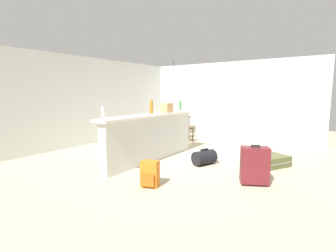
{
  "coord_description": "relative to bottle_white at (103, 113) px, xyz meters",
  "views": [
    {
      "loc": [
        -4.97,
        -3.05,
        1.53
      ],
      "look_at": [
        -0.19,
        0.37,
        0.72
      ],
      "focal_mm": 26.67,
      "sensor_mm": 36.0,
      "label": 1
    }
  ],
  "objects": [
    {
      "name": "ground_plane",
      "position": [
        2.04,
        -0.47,
        -1.18
      ],
      "size": [
        13.0,
        13.0,
        0.05
      ],
      "primitive_type": "cube",
      "color": "#BCAD8E"
    },
    {
      "name": "wall_back",
      "position": [
        2.04,
        2.58,
        0.09
      ],
      "size": [
        6.6,
        0.1,
        2.5
      ],
      "primitive_type": "cube",
      "color": "silver",
      "rests_on": "ground_plane"
    },
    {
      "name": "wall_right",
      "position": [
        5.09,
        -0.17,
        0.09
      ],
      "size": [
        0.1,
        6.0,
        2.5
      ],
      "primitive_type": "cube",
      "color": "silver",
      "rests_on": "ground_plane"
    },
    {
      "name": "partition_half_wall",
      "position": [
        1.29,
        -0.08,
        -0.66
      ],
      "size": [
        2.8,
        0.2,
        0.99
      ],
      "primitive_type": "cube",
      "color": "silver",
      "rests_on": "ground_plane"
    },
    {
      "name": "bar_countertop",
      "position": [
        1.29,
        -0.08,
        -0.14
      ],
      "size": [
        2.96,
        0.4,
        0.05
      ],
      "primitive_type": "cube",
      "color": "white",
      "rests_on": "partition_half_wall"
    },
    {
      "name": "bottle_white",
      "position": [
        0.0,
        0.0,
        0.0
      ],
      "size": [
        0.06,
        0.06,
        0.22
      ],
      "primitive_type": "cylinder",
      "color": "silver",
      "rests_on": "bar_countertop"
    },
    {
      "name": "bottle_amber",
      "position": [
        1.3,
        -0.04,
        0.04
      ],
      "size": [
        0.07,
        0.07,
        0.3
      ],
      "primitive_type": "cylinder",
      "color": "#9E661E",
      "rests_on": "bar_countertop"
    },
    {
      "name": "bottle_green",
      "position": [
        2.52,
        -0.01,
        0.01
      ],
      "size": [
        0.06,
        0.06,
        0.24
      ],
      "primitive_type": "cylinder",
      "color": "#2D6B38",
      "rests_on": "bar_countertop"
    },
    {
      "name": "grocery_bag",
      "position": [
        1.78,
        -0.12,
        -0.0
      ],
      "size": [
        0.26,
        0.18,
        0.22
      ],
      "primitive_type": "cube",
      "color": "tan",
      "rests_on": "bar_countertop"
    },
    {
      "name": "dining_table",
      "position": [
        3.56,
        0.98,
        -0.51
      ],
      "size": [
        1.1,
        0.8,
        0.74
      ],
      "color": "brown",
      "rests_on": "ground_plane"
    },
    {
      "name": "dining_chair_near_partition",
      "position": [
        3.49,
        0.49,
        -0.64
      ],
      "size": [
        0.42,
        0.42,
        0.93
      ],
      "color": "#4C331E",
      "rests_on": "ground_plane"
    },
    {
      "name": "pendant_lamp",
      "position": [
        3.61,
        0.96,
        0.74
      ],
      "size": [
        0.34,
        0.34,
        0.72
      ],
      "color": "black"
    },
    {
      "name": "suitcase_flat_olive",
      "position": [
        2.38,
        -2.34,
        -1.05
      ],
      "size": [
        0.89,
        0.76,
        0.22
      ],
      "color": "#51562D",
      "rests_on": "ground_plane"
    },
    {
      "name": "suitcase_upright_maroon",
      "position": [
        1.13,
        -2.37,
        -0.83
      ],
      "size": [
        0.42,
        0.5,
        0.67
      ],
      "color": "maroon",
      "rests_on": "ground_plane"
    },
    {
      "name": "backpack_orange",
      "position": [
        0.06,
        -1.02,
        -0.95
      ],
      "size": [
        0.3,
        0.32,
        0.42
      ],
      "color": "orange",
      "rests_on": "ground_plane"
    },
    {
      "name": "duffel_bag_black",
      "position": [
        1.67,
        -1.17,
        -1.0
      ],
      "size": [
        0.56,
        0.45,
        0.34
      ],
      "color": "black",
      "rests_on": "ground_plane"
    }
  ]
}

